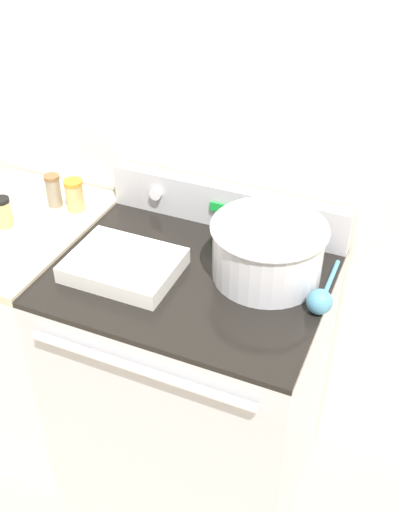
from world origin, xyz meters
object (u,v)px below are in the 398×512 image
object	(u,v)px
spice_jar_orange_cap	(75,195)
spice_jar_brown_cap	(53,190)
mixing_bowl	(268,248)
ladle	(321,300)
spice_jar_black_cap	(3,212)
casserole_dish	(124,264)

from	to	relation	value
spice_jar_orange_cap	spice_jar_brown_cap	xyz separation A→B (m)	(-0.08, -0.00, 0.00)
mixing_bowl	ladle	xyz separation A→B (m)	(0.18, -0.09, -0.06)
ladle	spice_jar_black_cap	bearing A→B (deg)	-179.13
ladle	spice_jar_brown_cap	distance (m)	0.97
ladle	spice_jar_orange_cap	world-z (taller)	spice_jar_orange_cap
mixing_bowl	spice_jar_orange_cap	size ratio (longest dim) A/B	3.07
spice_jar_orange_cap	spice_jar_black_cap	distance (m)	0.23
mixing_bowl	spice_jar_black_cap	xyz separation A→B (m)	(-0.85, -0.10, -0.03)
casserole_dish	spice_jar_brown_cap	size ratio (longest dim) A/B	2.78
casserole_dish	spice_jar_black_cap	xyz separation A→B (m)	(-0.46, 0.05, 0.03)
casserole_dish	ladle	xyz separation A→B (m)	(0.57, 0.07, 0.00)
spice_jar_black_cap	spice_jar_brown_cap	bearing A→B (deg)	66.69
ladle	spice_jar_black_cap	xyz separation A→B (m)	(-1.03, -0.02, 0.03)
casserole_dish	spice_jar_orange_cap	bearing A→B (deg)	143.61
casserole_dish	spice_jar_brown_cap	xyz separation A→B (m)	(-0.39, 0.22, 0.04)
spice_jar_brown_cap	casserole_dish	bearing A→B (deg)	-29.87
spice_jar_orange_cap	spice_jar_black_cap	size ratio (longest dim) A/B	1.07
ladle	casserole_dish	bearing A→B (deg)	-173.13
ladle	spice_jar_brown_cap	world-z (taller)	spice_jar_brown_cap
mixing_bowl	spice_jar_orange_cap	distance (m)	0.70
casserole_dish	mixing_bowl	bearing A→B (deg)	21.81
spice_jar_black_cap	spice_jar_orange_cap	bearing A→B (deg)	49.01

